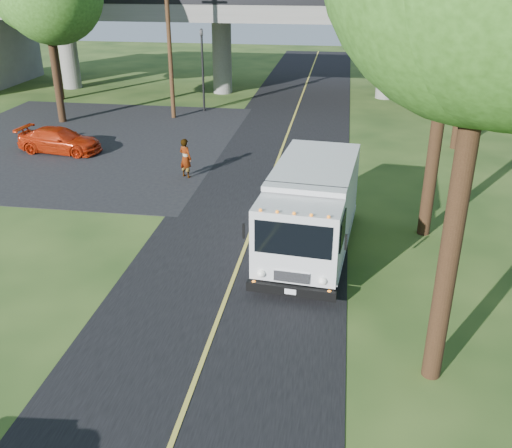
% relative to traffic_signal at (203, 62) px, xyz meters
% --- Properties ---
extents(ground, '(120.00, 120.00, 0.00)m').
position_rel_traffic_signal_xyz_m(ground, '(6.00, -26.00, -3.20)').
color(ground, '#223E16').
rests_on(ground, ground).
extents(road, '(7.00, 90.00, 0.02)m').
position_rel_traffic_signal_xyz_m(road, '(6.00, -16.00, -3.19)').
color(road, black).
rests_on(road, ground).
extents(parking_lot, '(16.00, 18.00, 0.01)m').
position_rel_traffic_signal_xyz_m(parking_lot, '(-5.00, -8.00, -3.19)').
color(parking_lot, black).
rests_on(parking_lot, ground).
extents(lane_line, '(0.12, 90.00, 0.01)m').
position_rel_traffic_signal_xyz_m(lane_line, '(6.00, -16.00, -3.17)').
color(lane_line, gold).
rests_on(lane_line, road).
extents(overpass, '(54.00, 10.00, 7.30)m').
position_rel_traffic_signal_xyz_m(overpass, '(6.00, 6.00, 1.36)').
color(overpass, slate).
rests_on(overpass, ground).
extents(traffic_signal, '(0.18, 0.22, 5.20)m').
position_rel_traffic_signal_xyz_m(traffic_signal, '(0.00, 0.00, 0.00)').
color(traffic_signal, black).
rests_on(traffic_signal, ground).
extents(utility_pole, '(1.60, 0.26, 9.00)m').
position_rel_traffic_signal_xyz_m(utility_pole, '(-1.50, -2.00, 1.40)').
color(utility_pole, '#472D19').
rests_on(utility_pole, ground).
extents(step_van, '(3.20, 7.17, 2.92)m').
position_rel_traffic_signal_xyz_m(step_van, '(8.21, -18.99, -1.61)').
color(step_van, silver).
rests_on(step_van, ground).
extents(red_sedan, '(4.48, 2.17, 1.26)m').
position_rel_traffic_signal_xyz_m(red_sedan, '(-5.26, -9.83, -2.57)').
color(red_sedan, '#B8270B').
rests_on(red_sedan, ground).
extents(pedestrian, '(0.79, 0.71, 1.81)m').
position_rel_traffic_signal_xyz_m(pedestrian, '(2.15, -12.52, -2.29)').
color(pedestrian, gray).
rests_on(pedestrian, ground).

